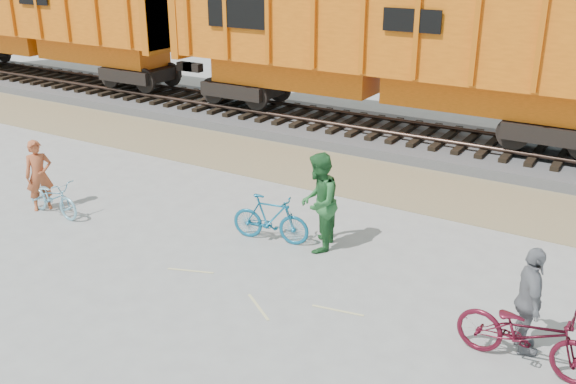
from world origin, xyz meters
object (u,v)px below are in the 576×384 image
object	(u,v)px
hopper_car_center	(384,41)
person_man	(319,202)
hopper_car_left	(45,14)
person_woman	(529,301)
bicycle_maroon	(527,334)
person_solo	(39,175)
bicycle_blue	(53,197)
bicycle_teal	(271,219)

from	to	relation	value
hopper_car_center	person_man	size ratio (longest dim) A/B	6.99
hopper_car_left	person_woman	distance (m)	23.33
bicycle_maroon	person_solo	distance (m)	10.82
hopper_car_center	bicycle_maroon	size ratio (longest dim) A/B	6.79
hopper_car_center	person_man	world-z (taller)	hopper_car_center
person_man	bicycle_blue	bearing A→B (deg)	-91.10
person_man	person_woman	xyz separation A→B (m)	(4.31, -1.41, -0.15)
bicycle_blue	person_man	distance (m)	6.15
person_man	person_woman	distance (m)	4.53
hopper_car_left	person_solo	bearing A→B (deg)	-40.89
person_solo	hopper_car_left	bearing A→B (deg)	82.30
bicycle_teal	person_woman	xyz separation A→B (m)	(5.31, -1.21, 0.35)
bicycle_maroon	person_man	bearing A→B (deg)	72.01
hopper_car_left	person_woman	xyz separation A→B (m)	(21.36, -9.13, -2.15)
bicycle_maroon	person_man	world-z (taller)	person_man
person_solo	bicycle_maroon	bearing A→B (deg)	-58.43
bicycle_blue	person_man	size ratio (longest dim) A/B	0.81
person_man	bicycle_maroon	bearing A→B (deg)	51.48
bicycle_maroon	hopper_car_center	bearing A→B (deg)	38.45
bicycle_maroon	person_solo	world-z (taller)	person_solo
person_man	hopper_car_left	bearing A→B (deg)	-130.59
hopper_car_left	person_woman	size ratio (longest dim) A/B	8.22
bicycle_teal	person_solo	size ratio (longest dim) A/B	1.01
bicycle_teal	person_man	xyz separation A→B (m)	(1.00, 0.20, 0.50)
bicycle_blue	bicycle_teal	size ratio (longest dim) A/B	0.97
hopper_car_center	person_man	bearing A→B (deg)	-75.08
hopper_car_left	bicycle_maroon	distance (m)	23.61
bicycle_maroon	person_man	size ratio (longest dim) A/B	1.03
bicycle_blue	hopper_car_left	bearing A→B (deg)	53.22
hopper_car_left	bicycle_blue	xyz separation A→B (m)	(11.15, -9.32, -2.58)
hopper_car_center	bicycle_teal	bearing A→B (deg)	-82.40
person_solo	person_man	bearing A→B (deg)	-43.65
bicycle_teal	person_solo	world-z (taller)	person_solo
hopper_car_left	person_solo	size ratio (longest dim) A/B	8.52
bicycle_teal	person_man	distance (m)	1.14
bicycle_blue	person_solo	size ratio (longest dim) A/B	0.98
bicycle_blue	person_solo	bearing A→B (deg)	81.81
bicycle_teal	person_solo	distance (m)	5.57
person_solo	person_man	world-z (taller)	person_man
hopper_car_center	bicycle_teal	xyz separation A→B (m)	(1.06, -7.92, -2.51)
bicycle_teal	person_solo	xyz separation A→B (m)	(-5.41, -1.30, 0.32)
bicycle_blue	bicycle_maroon	distance (m)	10.32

